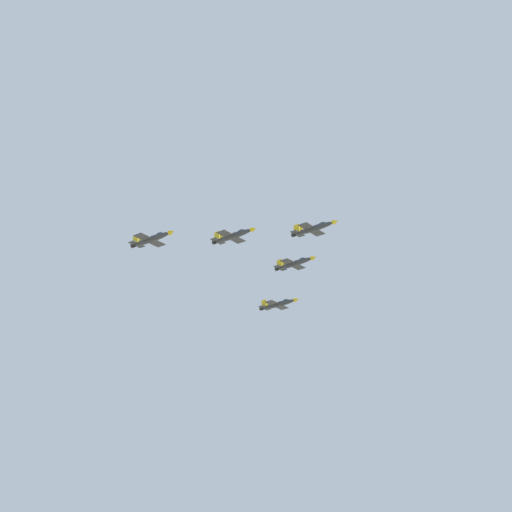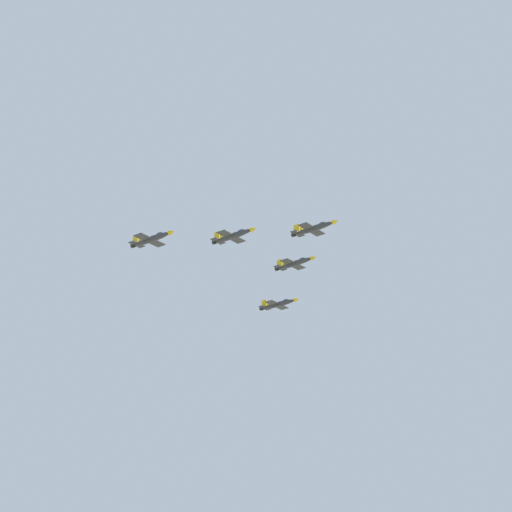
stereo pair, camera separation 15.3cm
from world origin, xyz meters
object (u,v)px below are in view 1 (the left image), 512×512
object	(u,v)px
jet_left_outer	(278,304)
jet_lead	(314,228)
jet_left_wingman	(295,263)
jet_right_outer	(152,239)
jet_right_wingman	(233,236)

from	to	relation	value
jet_left_outer	jet_lead	bearing A→B (deg)	-41.38
jet_left_wingman	jet_left_outer	bearing A→B (deg)	140.66
jet_left_outer	jet_right_outer	bearing A→B (deg)	-91.02
jet_lead	jet_left_wingman	distance (m)	22.44
jet_right_wingman	jet_right_outer	bearing A→B (deg)	-139.62
jet_right_wingman	jet_right_outer	size ratio (longest dim) A/B	0.96
jet_lead	jet_right_wingman	size ratio (longest dim) A/B	0.99
jet_left_wingman	jet_right_wingman	bearing A→B (deg)	-88.98
jet_lead	jet_right_outer	xyz separation A→B (m)	(-40.63, 18.87, -3.99)
jet_lead	jet_right_outer	world-z (taller)	jet_lead
jet_left_outer	jet_right_outer	xyz separation A→B (m)	(-52.71, -24.27, 2.30)
jet_lead	jet_right_outer	size ratio (longest dim) A/B	0.96
jet_left_wingman	jet_right_wingman	size ratio (longest dim) A/B	0.99
jet_left_wingman	jet_right_outer	world-z (taller)	jet_left_wingman
jet_right_wingman	jet_left_outer	bearing A→B (deg)	111.43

